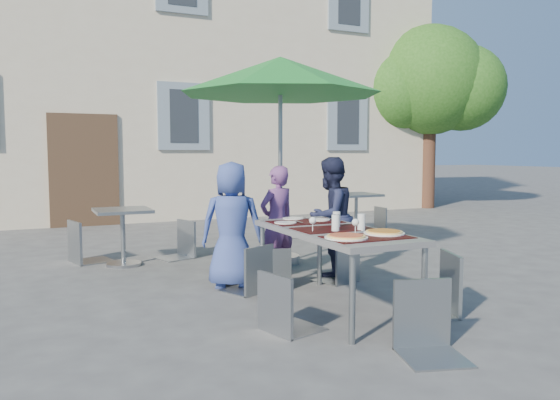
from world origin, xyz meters
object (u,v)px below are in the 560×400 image
dining_table (333,235)px  cafe_table_0 (123,227)px  pizza_near_left (346,237)px  chair_4 (440,246)px  bg_chair_l_0 (82,215)px  chair_5 (429,274)px  pizza_near_right (384,232)px  chair_2 (341,237)px  child_0 (232,225)px  chair_0 (252,240)px  bg_chair_r_0 (180,217)px  child_2 (330,217)px  chair_1 (273,243)px  patio_umbrella (280,78)px  cafe_table_1 (356,207)px  bg_chair_r_1 (376,205)px  child_1 (277,222)px  chair_3 (284,266)px

dining_table → cafe_table_0: dining_table is taller
pizza_near_left → chair_4: chair_4 is taller
dining_table → bg_chair_l_0: 3.75m
chair_4 → chair_5: chair_4 is taller
pizza_near_right → chair_2: size_ratio=0.40×
chair_2 → pizza_near_left: bearing=-120.1°
child_0 → chair_0: bearing=131.8°
pizza_near_left → bg_chair_l_0: 4.15m
child_0 → chair_4: bearing=151.6°
dining_table → bg_chair_r_0: bearing=101.9°
pizza_near_right → chair_5: 0.82m
chair_2 → chair_4: size_ratio=0.85×
child_2 → cafe_table_0: child_2 is taller
child_0 → bg_chair_r_0: child_0 is taller
chair_1 → patio_umbrella: 2.33m
bg_chair_l_0 → cafe_table_1: bearing=4.9°
chair_4 → cafe_table_1: (1.78, 4.14, -0.11)m
chair_2 → patio_umbrella: bearing=97.5°
cafe_table_1 → dining_table: bearing=-125.5°
chair_1 → chair_4: chair_4 is taller
pizza_near_left → chair_2: bearing=59.9°
bg_chair_r_1 → dining_table: bearing=-129.3°
child_1 → bg_chair_l_0: size_ratio=1.22×
chair_2 → child_1: bearing=131.9°
pizza_near_right → bg_chair_r_0: size_ratio=0.36×
cafe_table_1 → bg_chair_l_0: bearing=-175.1°
pizza_near_left → child_1: size_ratio=0.27×
pizza_near_left → patio_umbrella: 3.18m
child_1 → bg_chair_r_0: bearing=-80.3°
dining_table → chair_0: chair_0 is taller
child_0 → chair_4: (1.36, -1.70, -0.06)m
dining_table → cafe_table_1: size_ratio=2.48×
cafe_table_1 → chair_0: bearing=-137.9°
child_2 → chair_4: (0.12, -1.75, -0.08)m
chair_1 → pizza_near_left: bearing=-90.5°
pizza_near_left → patio_umbrella: size_ratio=0.13×
dining_table → patio_umbrella: 2.75m
pizza_near_right → chair_4: size_ratio=0.34×
child_0 → child_2: size_ratio=0.97×
chair_3 → pizza_near_left: bearing=-16.2°
bg_chair_l_0 → chair_2: bearing=-43.6°
chair_0 → dining_table: bearing=-62.7°
chair_4 → bg_chair_r_0: 3.85m
child_1 → chair_3: bearing=52.2°
chair_4 → child_1: bearing=110.0°
chair_4 → dining_table: bearing=147.4°
pizza_near_right → bg_chair_r_1: bearing=55.8°
dining_table → child_2: (0.69, 1.24, 0.00)m
chair_1 → bg_chair_r_1: size_ratio=0.96×
chair_4 → bg_chair_r_0: size_ratio=1.08×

